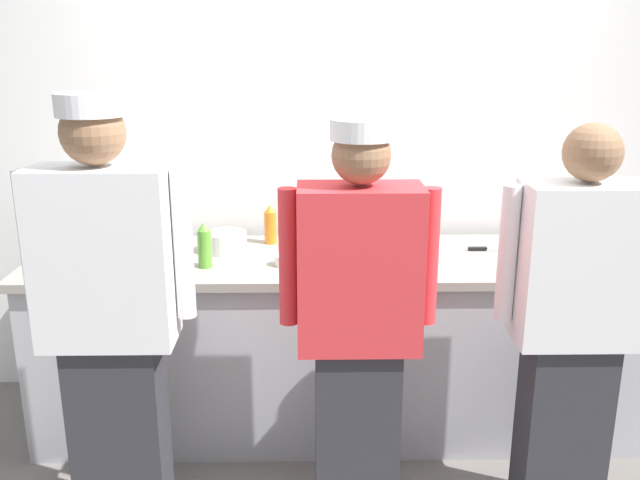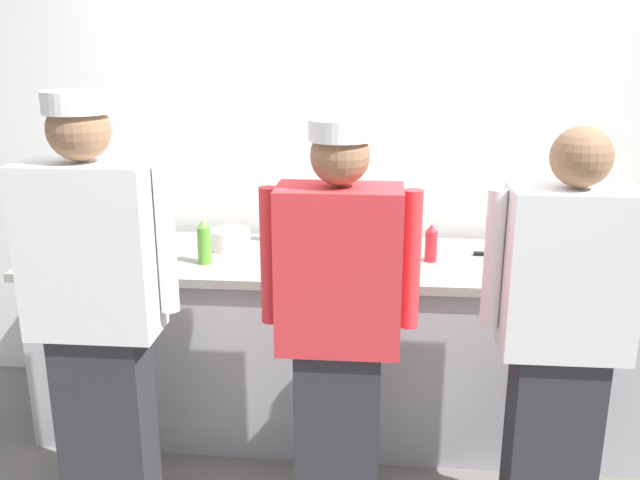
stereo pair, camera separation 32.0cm
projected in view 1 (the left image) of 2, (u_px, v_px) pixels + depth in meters
ground_plane at (345, 468)px, 3.13m from camera, size 9.00×9.00×0.00m
wall_back at (339, 137)px, 3.59m from camera, size 4.63×0.10×2.76m
prep_counter at (342, 342)px, 3.37m from camera, size 2.95×0.74×0.89m
chef_near_left at (110, 316)px, 2.48m from camera, size 0.62×0.24×1.71m
chef_center at (358, 323)px, 2.55m from camera, size 0.59×0.24×1.61m
chef_far_right at (573, 323)px, 2.60m from camera, size 0.59×0.24×1.60m
plate_stack_front at (226, 242)px, 3.32m from camera, size 0.20×0.20×0.10m
plate_stack_rear at (556, 258)px, 3.10m from camera, size 0.21×0.21×0.08m
mixing_bowl_steel at (339, 243)px, 3.26m from camera, size 0.38×0.38×0.12m
sheet_tray at (116, 253)px, 3.26m from camera, size 0.49×0.37×0.02m
squeeze_bottle_primary at (270, 225)px, 3.44m from camera, size 0.06×0.06×0.20m
squeeze_bottle_secondary at (430, 240)px, 3.21m from camera, size 0.06×0.06×0.18m
squeeze_bottle_spare at (205, 246)px, 3.07m from camera, size 0.06×0.06×0.21m
ramekin_orange_sauce at (284, 260)px, 3.12m from camera, size 0.09×0.09×0.05m
ramekin_green_sauce at (596, 246)px, 3.33m from camera, size 0.10×0.10×0.04m
ramekin_red_sauce at (529, 240)px, 3.44m from camera, size 0.10×0.10×0.04m
deli_cup at (577, 246)px, 3.23m from camera, size 0.09×0.09×0.11m
chefs_knife at (492, 249)px, 3.34m from camera, size 0.28×0.03×0.02m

